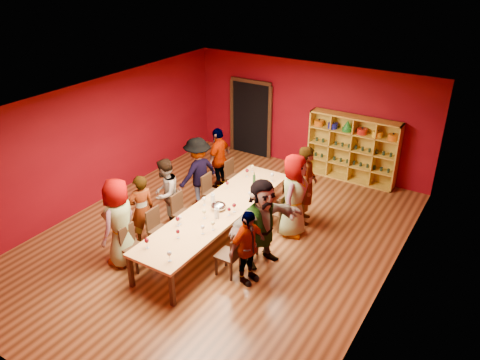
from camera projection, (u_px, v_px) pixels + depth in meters
name	position (u px, v px, depth m)	size (l,w,h in m)	color
room_shell	(217.00, 177.00, 9.53)	(7.10, 9.10, 3.04)	#542D16
tasting_table	(218.00, 211.00, 9.90)	(1.10, 4.50, 0.75)	tan
doorway	(252.00, 118.00, 13.92)	(1.40, 0.17, 2.30)	black
shelving_unit	(353.00, 146.00, 12.39)	(2.40, 0.40, 1.80)	#B49128
chair_person_left_0	(132.00, 245.00, 9.15)	(0.42, 0.42, 0.89)	black
person_left_0	(119.00, 222.00, 9.08)	(0.90, 0.49, 1.84)	beige
chair_person_left_1	(158.00, 227.00, 9.72)	(0.42, 0.42, 0.89)	black
person_left_1	(142.00, 210.00, 9.78)	(0.57, 0.42, 1.57)	pink
chair_person_left_2	(181.00, 210.00, 10.32)	(0.42, 0.42, 0.89)	black
person_left_2	(166.00, 193.00, 10.38)	(0.78, 0.43, 1.61)	silver
chair_person_left_3	(210.00, 190.00, 11.18)	(0.42, 0.42, 0.89)	black
person_left_3	(198.00, 172.00, 11.17)	(1.13, 0.47, 1.75)	#CC898B
chair_person_left_4	(233.00, 175.00, 11.93)	(0.42, 0.42, 0.89)	black
person_left_4	(219.00, 159.00, 11.98)	(0.98, 0.45, 1.67)	beige
chair_person_right_1	(232.00, 253.00, 8.88)	(0.42, 0.42, 0.89)	black
person_right_1	(247.00, 247.00, 8.60)	(0.89, 0.41, 1.52)	#49494E
chair_person_right_2	(250.00, 237.00, 9.39)	(0.42, 0.42, 0.89)	black
person_right_2	(262.00, 223.00, 9.07)	(1.71, 0.49, 1.84)	#4D4D53
chair_person_right_3	(279.00, 209.00, 10.36)	(0.42, 0.42, 0.89)	black
person_right_3	(294.00, 196.00, 10.00)	(0.92, 0.50, 1.89)	#4D4C51
chair_person_right_4	(292.00, 198.00, 10.83)	(0.42, 0.42, 0.89)	black
person_right_4	(307.00, 185.00, 10.48)	(0.68, 0.49, 1.86)	beige
wine_glass_0	(229.00, 210.00, 9.58)	(0.08, 0.08, 0.19)	silver
wine_glass_1	(178.00, 219.00, 9.21)	(0.09, 0.09, 0.21)	silver
wine_glass_2	(180.00, 218.00, 9.26)	(0.08, 0.08, 0.21)	silver
wine_glass_3	(204.00, 199.00, 9.95)	(0.08, 0.08, 0.20)	silver
wine_glass_4	(255.00, 189.00, 10.34)	(0.09, 0.09, 0.21)	silver
wine_glass_5	(227.00, 183.00, 10.64)	(0.07, 0.07, 0.18)	silver
wine_glass_6	(147.00, 241.00, 8.53)	(0.09, 0.09, 0.21)	silver
wine_glass_7	(178.00, 232.00, 8.84)	(0.08, 0.08, 0.19)	silver
wine_glass_8	(204.00, 212.00, 9.46)	(0.09, 0.09, 0.22)	silver
wine_glass_9	(204.00, 199.00, 9.98)	(0.08, 0.08, 0.19)	silver
wine_glass_10	(203.00, 227.00, 8.96)	(0.08, 0.08, 0.20)	silver
wine_glass_11	(169.00, 254.00, 8.18)	(0.09, 0.09, 0.21)	silver
wine_glass_12	(252.00, 167.00, 11.43)	(0.08, 0.08, 0.19)	silver
wine_glass_13	(234.00, 206.00, 9.70)	(0.08, 0.08, 0.21)	silver
wine_glass_14	(247.00, 171.00, 11.18)	(0.09, 0.09, 0.21)	silver
wine_glass_15	(250.00, 194.00, 10.21)	(0.07, 0.07, 0.18)	silver
wine_glass_16	(213.00, 224.00, 9.08)	(0.08, 0.08, 0.20)	silver
wine_glass_17	(272.00, 175.00, 10.96)	(0.09, 0.09, 0.22)	silver
spittoon_bowl	(218.00, 206.00, 9.83)	(0.33, 0.33, 0.18)	#B4B6BB
carafe_a	(213.00, 199.00, 10.05)	(0.12, 0.12, 0.25)	silver
carafe_b	(217.00, 213.00, 9.50)	(0.12, 0.12, 0.25)	silver
wine_bottle	(254.00, 179.00, 10.90)	(0.07, 0.07, 0.28)	#14391C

